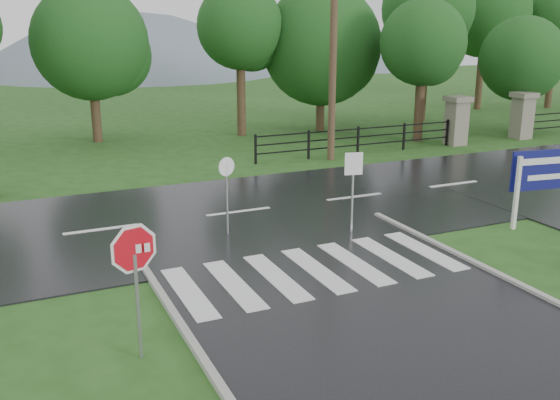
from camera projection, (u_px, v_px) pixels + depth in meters
name	position (u px, v px, depth m)	size (l,w,h in m)	color
ground	(463.00, 383.00, 9.80)	(120.00, 120.00, 0.00)	#24511B
main_road	(239.00, 213.00, 18.57)	(90.00, 8.00, 0.04)	black
crosswalk	(316.00, 270.00, 14.17)	(6.50, 2.80, 0.02)	silver
pillar_west	(457.00, 119.00, 28.66)	(1.00, 1.00, 2.24)	gray
pillar_east	(522.00, 114.00, 30.24)	(1.00, 1.00, 2.24)	gray
fence_west	(358.00, 138.00, 26.70)	(9.58, 0.08, 1.20)	black
hills	(102.00, 210.00, 72.39)	(102.00, 48.00, 48.00)	slate
treeline	(159.00, 136.00, 31.23)	(83.20, 5.20, 10.00)	#154416
stop_sign	(135.00, 260.00, 10.08)	(1.08, 0.34, 2.52)	#939399
estate_billboard	(549.00, 173.00, 17.20)	(2.42, 0.41, 2.14)	silver
reg_sign_small	(353.00, 177.00, 16.41)	(0.48, 0.13, 2.21)	#939399
reg_sign_round	(227.00, 186.00, 16.20)	(0.48, 0.18, 2.15)	#939399
utility_pole_east	(333.00, 49.00, 24.60)	(1.55, 0.37, 8.78)	#473523
entrance_tree_left	(423.00, 43.00, 28.64)	(3.96, 3.96, 6.58)	#3D2B1C
entrance_tree_right	(522.00, 59.00, 31.31)	(4.22, 4.22, 5.84)	#3D2B1C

